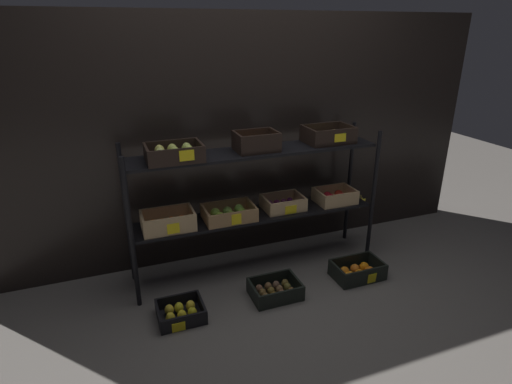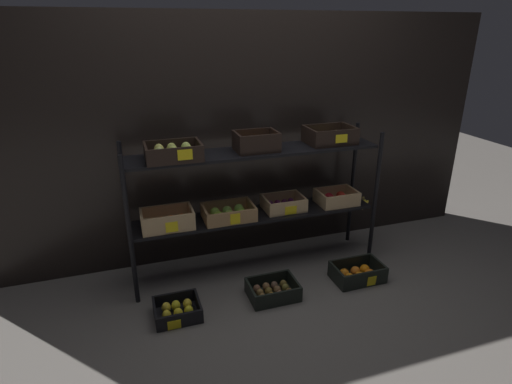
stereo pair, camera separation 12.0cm
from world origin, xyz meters
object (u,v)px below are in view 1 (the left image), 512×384
display_rack (255,183)px  crate_ground_kiwi (275,291)px  crate_ground_orange (357,271)px  crate_ground_lemon (181,313)px

display_rack → crate_ground_kiwi: display_rack is taller
display_rack → crate_ground_orange: 1.04m
crate_ground_kiwi → crate_ground_orange: size_ratio=0.92×
display_rack → crate_ground_lemon: (-0.68, -0.41, -0.67)m
crate_ground_lemon → crate_ground_kiwi: bearing=0.4°
crate_ground_kiwi → crate_ground_orange: 0.69m
crate_ground_lemon → crate_ground_kiwi: size_ratio=0.87×
display_rack → crate_ground_orange: size_ratio=5.25×
display_rack → crate_ground_lemon: display_rack is taller
crate_ground_kiwi → crate_ground_orange: (0.69, 0.00, 0.00)m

